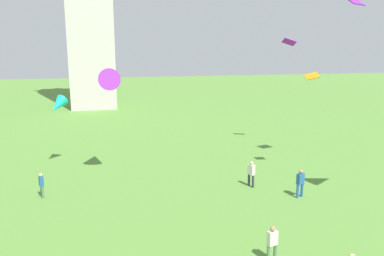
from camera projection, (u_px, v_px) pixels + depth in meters
name	position (u px, v px, depth m)	size (l,w,h in m)	color
person_0	(42.00, 184.00, 23.68)	(0.35, 0.47, 1.58)	#51754C
person_1	(251.00, 172.00, 25.50)	(0.41, 0.53, 1.77)	#2D3338
person_2	(300.00, 182.00, 23.69)	(0.53, 0.42, 1.80)	#235693
person_4	(272.00, 242.00, 16.52)	(0.51, 0.34, 1.66)	#51754C
kite_flying_1	(289.00, 42.00, 33.73)	(1.08, 0.90, 0.76)	purple
kite_flying_2	(58.00, 105.00, 28.82)	(1.75, 1.86, 1.51)	#13C8BA
kite_flying_3	(312.00, 76.00, 26.57)	(0.93, 0.79, 0.57)	#C17A0F
kite_flying_4	(110.00, 77.00, 26.25)	(1.69, 2.32, 1.64)	#C037F1
kite_flying_5	(355.00, 2.00, 26.40)	(1.41, 1.13, 0.56)	purple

